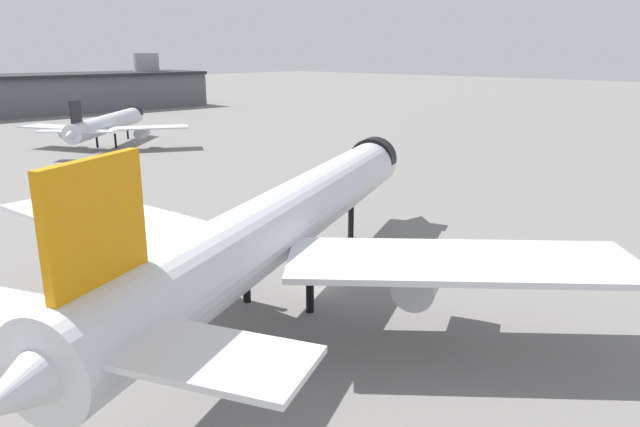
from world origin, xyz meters
The scene contains 4 objects.
ground centered at (0.00, 0.00, 0.00)m, with size 900.00×900.00×0.00m, color slate.
airliner_near_gate centered at (-3.70, 0.40, 7.55)m, with size 62.76×56.27×17.15m.
airliner_far_taxiway centered at (29.52, 96.23, 5.43)m, with size 37.69×34.51×12.32m.
traffic_cone_wingtip centered at (24.79, 23.06, 0.38)m, with size 0.61×0.61×0.76m, color #F2600C.
Camera 1 is at (-39.16, -36.40, 22.24)m, focal length 32.97 mm.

